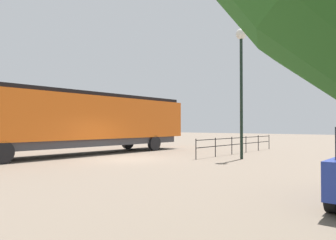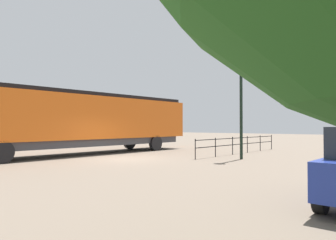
# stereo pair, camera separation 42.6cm
# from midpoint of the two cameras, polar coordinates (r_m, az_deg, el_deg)

# --- Properties ---
(ground_plane) EXTENTS (120.00, 120.00, 0.00)m
(ground_plane) POSITION_cam_midpoint_polar(r_m,az_deg,el_deg) (17.65, -6.93, -6.93)
(ground_plane) COLOR #756656
(locomotive) EXTENTS (3.11, 16.71, 3.89)m
(locomotive) POSITION_cam_midpoint_polar(r_m,az_deg,el_deg) (21.11, -13.59, 0.05)
(locomotive) COLOR orange
(locomotive) RESTS_ON ground_plane
(lamp_post) EXTENTS (0.58, 0.58, 7.13)m
(lamp_post) POSITION_cam_midpoint_polar(r_m,az_deg,el_deg) (18.07, 13.58, 9.78)
(lamp_post) COLOR black
(lamp_post) RESTS_ON ground_plane
(platform_fence) EXTENTS (0.05, 10.01, 1.11)m
(platform_fence) POSITION_cam_midpoint_polar(r_m,az_deg,el_deg) (21.45, 13.35, -3.91)
(platform_fence) COLOR black
(platform_fence) RESTS_ON ground_plane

